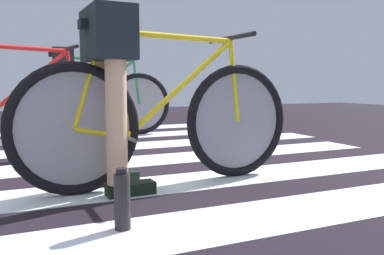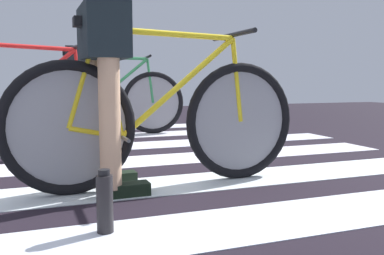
% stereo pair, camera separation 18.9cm
% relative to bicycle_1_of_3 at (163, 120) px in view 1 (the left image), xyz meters
% --- Properties ---
extents(ground, '(18.00, 14.00, 0.02)m').
position_rel_bicycle_1_of_3_xyz_m(ground, '(-0.41, 0.42, -0.40)').
color(ground, black).
extents(crosswalk_markings, '(5.37, 5.74, 0.00)m').
position_rel_bicycle_1_of_3_xyz_m(crosswalk_markings, '(-0.41, 0.39, -0.38)').
color(crosswalk_markings, silver).
rests_on(crosswalk_markings, ground).
extents(bicycle_1_of_3, '(1.74, 0.52, 0.93)m').
position_rel_bicycle_1_of_3_xyz_m(bicycle_1_of_3, '(0.00, 0.00, 0.00)').
color(bicycle_1_of_3, black).
rests_on(bicycle_1_of_3, ground).
extents(cyclist_1_of_3, '(0.32, 0.42, 1.00)m').
position_rel_bicycle_1_of_3_xyz_m(cyclist_1_of_3, '(-0.31, -0.01, 0.26)').
color(cyclist_1_of_3, tan).
rests_on(cyclist_1_of_3, ground).
extents(bicycle_2_of_3, '(1.72, 0.54, 0.93)m').
position_rel_bicycle_1_of_3_xyz_m(bicycle_2_of_3, '(-0.81, 1.17, 0.00)').
color(bicycle_2_of_3, black).
rests_on(bicycle_2_of_3, ground).
extents(bicycle_3_of_3, '(1.73, 0.52, 0.93)m').
position_rel_bicycle_1_of_3_xyz_m(bicycle_3_of_3, '(0.07, 2.42, 0.00)').
color(bicycle_3_of_3, black).
rests_on(bicycle_3_of_3, ground).
extents(cyclist_3_of_3, '(0.35, 0.43, 0.98)m').
position_rel_bicycle_1_of_3_xyz_m(cyclist_3_of_3, '(-0.24, 2.46, 0.25)').
color(cyclist_3_of_3, brown).
rests_on(cyclist_3_of_3, ground).
extents(water_bottle, '(0.07, 0.07, 0.26)m').
position_rel_bicycle_1_of_3_xyz_m(water_bottle, '(-0.41, -0.64, -0.26)').
color(water_bottle, black).
rests_on(water_bottle, ground).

